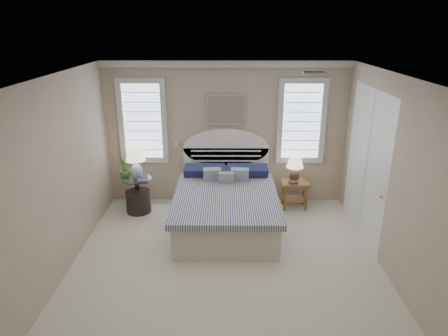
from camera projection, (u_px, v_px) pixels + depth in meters
floor at (226, 273)px, 5.62m from camera, size 4.50×5.00×0.01m
ceiling at (226, 78)px, 4.70m from camera, size 4.50×5.00×0.01m
wall_back at (226, 134)px, 7.51m from camera, size 4.50×0.02×2.70m
wall_left at (53, 184)px, 5.17m from camera, size 0.02×5.00×2.70m
wall_right at (400, 185)px, 5.15m from camera, size 0.02×5.00×2.70m
crown_molding at (226, 64)px, 7.04m from camera, size 4.50×0.08×0.12m
hvac_vent at (314, 72)px, 5.46m from camera, size 0.30×0.20×0.02m
switch_plate at (176, 144)px, 7.57m from camera, size 0.08×0.01×0.12m
window_left at (143, 121)px, 7.42m from camera, size 0.90×0.06×1.60m
window_right at (301, 121)px, 7.40m from camera, size 0.90×0.06×1.60m
painting at (226, 110)px, 7.32m from camera, size 0.74×0.04×0.58m
closet_door at (366, 165)px, 6.33m from camera, size 0.02×1.80×2.40m
bed at (226, 204)px, 6.86m from camera, size 1.72×2.28×1.47m
side_table_left at (138, 190)px, 7.43m from camera, size 0.56×0.56×0.63m
nightstand_right at (295, 189)px, 7.51m from camera, size 0.50×0.40×0.53m
floor_pot at (138, 201)px, 7.39m from camera, size 0.59×0.59×0.41m
lamp_left at (136, 159)px, 7.24m from camera, size 0.46×0.46×0.59m
lamp_right at (295, 166)px, 7.32m from camera, size 0.40×0.40×0.51m
potted_plant at (124, 169)px, 7.29m from camera, size 0.25×0.25×0.36m
books_left at (143, 181)px, 7.13m from camera, size 0.22×0.16×0.06m
books_right at (293, 181)px, 7.36m from camera, size 0.18×0.15×0.08m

